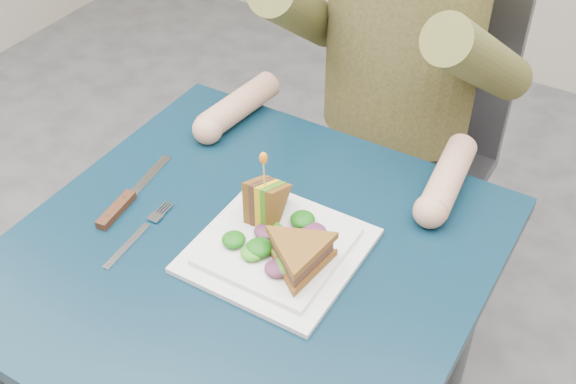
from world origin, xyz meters
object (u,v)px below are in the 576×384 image
Objects in this scene: plate at (278,249)px; sandwich_upright at (265,202)px; fork at (137,235)px; chair at (407,130)px; table at (248,283)px; knife at (123,203)px; diner at (404,7)px; sandwich_flat at (299,255)px.

plate is 0.08m from sandwich_upright.
plate is 1.45× the size of fork.
chair is at bearing 93.94° from plate.
knife is (-0.25, -0.02, 0.09)m from table.
sandwich_upright is (-0.01, 0.07, 0.13)m from table.
plate is at bearing -85.29° from diner.
chair is 4.20× the size of knife.
diner is (-0.00, -0.11, 0.37)m from chair.
diner is at bearing 94.71° from plate.
sandwich_flat reaches higher than fork.
diner is at bearing 89.43° from sandwich_upright.
sandwich_flat reaches higher than plate.
sandwich_flat is 0.29m from fork.
plate is at bearing 155.56° from sandwich_flat.
fork is (-0.22, -0.09, -0.01)m from plate.
knife is (-0.29, -0.04, -0.00)m from plate.
chair is 0.75m from sandwich_flat.
sandwich_flat reaches higher than knife.
table is at bearing -90.00° from diner.
fork is (-0.18, -0.07, 0.08)m from table.
sandwich_upright is (-0.05, 0.05, 0.05)m from plate.
table is at bearing -85.55° from sandwich_upright.
fork is at bearing -102.83° from chair.
chair is at bearing 90.00° from diner.
sandwich_flat is 0.13m from sandwich_upright.
knife is (-0.07, 0.05, 0.00)m from fork.
sandwich_flat is 1.51× the size of sandwich_upright.
fork is at bearing -167.04° from sandwich_flat.
plate is 0.30m from knife.
knife reaches higher than table.
sandwich_upright is (-0.11, 0.07, 0.01)m from sandwich_flat.
fork is at bearing -141.84° from sandwich_upright.
knife is at bearing -177.40° from sandwich_flat.
fork is (-0.28, -0.06, -0.04)m from sandwich_flat.
diner is 0.62m from sandwich_flat.
sandwich_flat is 0.84× the size of knife.
sandwich_upright is at bearing -90.57° from diner.
sandwich_upright is 0.56× the size of knife.
diner reaches higher than knife.
sandwich_upright reaches higher than table.
table is at bearing -154.67° from plate.
plate reaches higher than knife.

